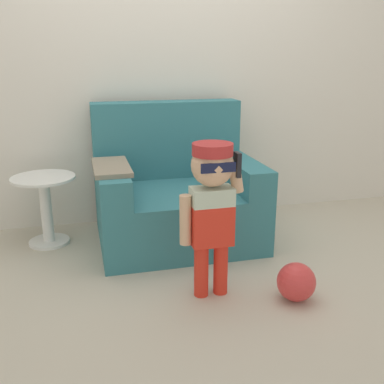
{
  "coord_description": "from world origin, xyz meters",
  "views": [
    {
      "loc": [
        -0.68,
        -2.91,
        1.3
      ],
      "look_at": [
        -0.02,
        -0.33,
        0.48
      ],
      "focal_mm": 42.0,
      "sensor_mm": 36.0,
      "label": 1
    }
  ],
  "objects_px": {
    "armchair": "(175,193)",
    "toy_ball": "(296,282)",
    "person_child": "(212,197)",
    "side_table": "(46,204)"
  },
  "relations": [
    {
      "from": "armchair",
      "to": "toy_ball",
      "type": "xyz_separation_m",
      "value": [
        0.45,
        -1.06,
        -0.23
      ]
    },
    {
      "from": "person_child",
      "to": "side_table",
      "type": "distance_m",
      "value": 1.37
    },
    {
      "from": "armchair",
      "to": "toy_ball",
      "type": "bearing_deg",
      "value": -66.95
    },
    {
      "from": "side_table",
      "to": "toy_ball",
      "type": "height_order",
      "value": "side_table"
    },
    {
      "from": "toy_ball",
      "to": "armchair",
      "type": "bearing_deg",
      "value": 113.05
    },
    {
      "from": "person_child",
      "to": "toy_ball",
      "type": "distance_m",
      "value": 0.67
    },
    {
      "from": "armchair",
      "to": "person_child",
      "type": "height_order",
      "value": "armchair"
    },
    {
      "from": "armchair",
      "to": "person_child",
      "type": "distance_m",
      "value": 0.91
    },
    {
      "from": "person_child",
      "to": "toy_ball",
      "type": "bearing_deg",
      "value": -21.97
    },
    {
      "from": "side_table",
      "to": "person_child",
      "type": "bearing_deg",
      "value": -46.75
    }
  ]
}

